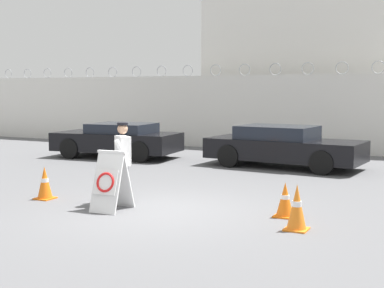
{
  "coord_description": "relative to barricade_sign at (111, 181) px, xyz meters",
  "views": [
    {
      "loc": [
        5.12,
        -8.78,
        2.34
      ],
      "look_at": [
        0.15,
        1.17,
        1.21
      ],
      "focal_mm": 50.0,
      "sensor_mm": 36.0,
      "label": 1
    }
  ],
  "objects": [
    {
      "name": "perimeter_wall",
      "position": [
        0.87,
        11.47,
        0.89
      ],
      "size": [
        36.0,
        0.3,
        3.38
      ],
      "color": "silver",
      "rests_on": "ground_plane"
    },
    {
      "name": "ground_plane",
      "position": [
        0.87,
        0.32,
        -0.58
      ],
      "size": [
        90.0,
        90.0,
        0.0
      ],
      "primitive_type": "plane",
      "color": "#5B5B5E"
    },
    {
      "name": "building_block",
      "position": [
        0.4,
        17.17,
        2.77
      ],
      "size": [
        9.69,
        7.69,
        6.71
      ],
      "color": "silver",
      "rests_on": "ground_plane"
    },
    {
      "name": "security_guard",
      "position": [
        -0.16,
        0.66,
        0.34
      ],
      "size": [
        0.53,
        0.6,
        1.68
      ],
      "rotation": [
        0.0,
        0.0,
        -0.65
      ],
      "color": "black",
      "rests_on": "ground_plane"
    },
    {
      "name": "traffic_cone_far",
      "position": [
        3.64,
        0.17,
        -0.2
      ],
      "size": [
        0.38,
        0.38,
        0.78
      ],
      "color": "orange",
      "rests_on": "ground_plane"
    },
    {
      "name": "traffic_cone_near",
      "position": [
        -1.91,
        0.27,
        -0.23
      ],
      "size": [
        0.38,
        0.38,
        0.71
      ],
      "color": "orange",
      "rests_on": "ground_plane"
    },
    {
      "name": "traffic_cone_mid",
      "position": [
        3.19,
        0.99,
        -0.26
      ],
      "size": [
        0.38,
        0.38,
        0.65
      ],
      "color": "orange",
      "rests_on": "ground_plane"
    },
    {
      "name": "parked_car_front_coupe",
      "position": [
        -4.56,
        6.89,
        0.04
      ],
      "size": [
        4.45,
        2.28,
        1.2
      ],
      "rotation": [
        0.0,
        0.0,
        3.23
      ],
      "color": "black",
      "rests_on": "ground_plane"
    },
    {
      "name": "parked_car_rear_sedan",
      "position": [
        1.26,
        7.19,
        0.06
      ],
      "size": [
        4.8,
        2.24,
        1.26
      ],
      "rotation": [
        0.0,
        0.0,
        -0.09
      ],
      "color": "black",
      "rests_on": "ground_plane"
    },
    {
      "name": "barricade_sign",
      "position": [
        0.0,
        0.0,
        0.0
      ],
      "size": [
        0.62,
        0.82,
        1.18
      ],
      "rotation": [
        0.0,
        0.0,
        0.05
      ],
      "color": "white",
      "rests_on": "ground_plane"
    }
  ]
}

